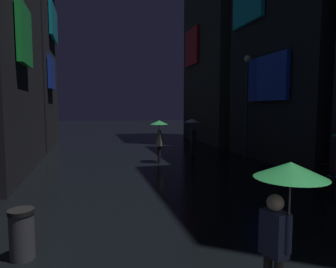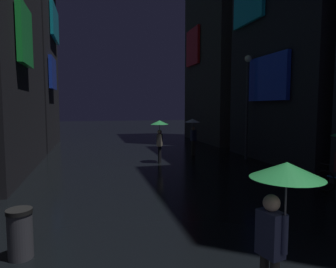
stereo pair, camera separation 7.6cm
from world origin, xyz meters
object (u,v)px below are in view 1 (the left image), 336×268
Objects in this scene: pedestrian_foreground_right_green at (285,197)px; pedestrian_foreground_left_clear at (192,127)px; streetlamp_right_far at (247,95)px; trash_bin at (22,234)px; pedestrian_midstreet_left_green at (159,130)px.

pedestrian_foreground_right_green is 13.38m from pedestrian_foreground_left_clear.
pedestrian_foreground_left_clear is (3.33, 12.96, 0.00)m from pedestrian_foreground_right_green.
streetlamp_right_far is 5.88× the size of trash_bin.
streetlamp_right_far is at bearing -2.66° from pedestrian_midstreet_left_green.
streetlamp_right_far is (2.36, -1.88, 1.76)m from pedestrian_foreground_left_clear.
pedestrian_midstreet_left_green is 2.85m from pedestrian_foreground_left_clear.
pedestrian_midstreet_left_green is 1.00× the size of pedestrian_foreground_left_clear.
pedestrian_foreground_right_green is 12.58m from streetlamp_right_far.
pedestrian_midstreet_left_green is at bearing 84.89° from pedestrian_foreground_right_green.
pedestrian_foreground_left_clear is at bearing 75.59° from pedestrian_foreground_right_green.
streetlamp_right_far is at bearing 62.81° from pedestrian_foreground_right_green.
pedestrian_foreground_left_clear is 3.49m from streetlamp_right_far.
streetlamp_right_far is at bearing -38.45° from pedestrian_foreground_left_clear.
pedestrian_foreground_right_green is at bearing -95.11° from pedestrian_midstreet_left_green.
trash_bin is (-6.94, -10.32, -1.20)m from pedestrian_foreground_left_clear.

